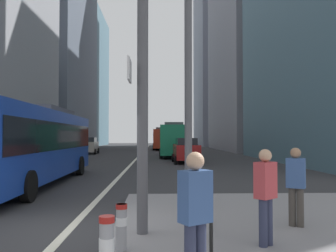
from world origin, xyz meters
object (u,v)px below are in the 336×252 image
(city_bus_red_receding, at_px, (173,139))
(car_receding_far, at_px, (161,142))
(city_bus_blue_oncoming, at_px, (33,142))
(street_lamp_post, at_px, (188,16))
(city_bus_red_distant, at_px, (162,138))
(car_oncoming_mid, at_px, (89,145))
(traffic_signal_gantry, at_px, (53,35))
(pedestrian_waiting, at_px, (195,213))
(bollard_right, at_px, (121,224))
(pedestrian_walking, at_px, (296,183))
(car_receding_near, at_px, (186,150))
(bollard_left, at_px, (107,249))
(pedestrian_far, at_px, (266,192))

(city_bus_red_receding, height_order, car_receding_far, city_bus_red_receding)
(city_bus_blue_oncoming, xyz_separation_m, street_lamp_post, (6.11, -5.68, 3.45))
(city_bus_red_distant, distance_m, car_oncoming_mid, 15.89)
(traffic_signal_gantry, relative_size, pedestrian_waiting, 3.49)
(pedestrian_waiting, bearing_deg, car_oncoming_mid, 103.08)
(bollard_right, relative_size, pedestrian_walking, 0.46)
(city_bus_blue_oncoming, bearing_deg, traffic_signal_gantry, -67.95)
(car_receding_far, height_order, bollard_right, car_receding_far)
(car_oncoming_mid, xyz_separation_m, pedestrian_walking, (11.08, -34.04, 0.08))
(pedestrian_waiting, relative_size, pedestrian_walking, 1.03)
(city_bus_red_distant, bearing_deg, pedestrian_walking, -87.19)
(city_bus_blue_oncoming, xyz_separation_m, car_receding_near, (7.50, 12.01, -0.85))
(city_bus_red_distant, xyz_separation_m, pedestrian_waiting, (-0.15, -50.27, -0.73))
(city_bus_red_receding, height_order, pedestrian_waiting, city_bus_red_receding)
(traffic_signal_gantry, distance_m, bollard_left, 4.48)
(bollard_left, bearing_deg, street_lamp_post, 73.26)
(city_bus_blue_oncoming, xyz_separation_m, bollard_right, (4.68, -8.93, -1.26))
(pedestrian_waiting, height_order, pedestrian_walking, pedestrian_waiting)
(pedestrian_waiting, bearing_deg, car_receding_near, 85.59)
(traffic_signal_gantry, bearing_deg, pedestrian_waiting, -45.16)
(street_lamp_post, relative_size, pedestrian_walking, 4.79)
(car_receding_near, distance_m, bollard_right, 21.13)
(city_bus_red_distant, distance_m, bollard_left, 50.27)
(car_oncoming_mid, relative_size, traffic_signal_gantry, 0.75)
(bollard_left, height_order, pedestrian_walking, pedestrian_walking)
(city_bus_red_receding, height_order, pedestrian_far, city_bus_red_receding)
(city_bus_blue_oncoming, distance_m, traffic_signal_gantry, 8.87)
(city_bus_red_receding, bearing_deg, bollard_left, -94.09)
(street_lamp_post, distance_m, pedestrian_waiting, 6.40)
(car_oncoming_mid, bearing_deg, car_receding_near, -54.54)
(pedestrian_waiting, height_order, pedestrian_far, pedestrian_waiting)
(city_bus_blue_oncoming, relative_size, pedestrian_waiting, 6.95)
(car_oncoming_mid, relative_size, pedestrian_far, 2.68)
(city_bus_blue_oncoming, distance_m, car_receding_far, 50.67)
(car_receding_far, xyz_separation_m, pedestrian_walking, (2.33, -57.83, 0.08))
(city_bus_red_distant, bearing_deg, bollard_right, -91.45)
(city_bus_red_receding, bearing_deg, street_lamp_post, -91.73)
(car_receding_near, relative_size, bollard_right, 5.32)
(pedestrian_far, bearing_deg, pedestrian_walking, 50.46)
(city_bus_blue_oncoming, xyz_separation_m, pedestrian_far, (7.19, -8.78, -0.75))
(bollard_left, relative_size, pedestrian_walking, 0.55)
(car_oncoming_mid, height_order, bollard_left, car_oncoming_mid)
(city_bus_blue_oncoming, height_order, pedestrian_waiting, city_bus_blue_oncoming)
(car_receding_near, height_order, car_receding_far, same)
(city_bus_red_distant, xyz_separation_m, pedestrian_far, (1.27, -48.55, -0.75))
(city_bus_red_distant, xyz_separation_m, car_receding_far, (-0.00, 10.56, -0.85))
(car_receding_near, xyz_separation_m, bollard_left, (-2.84, -22.49, -0.33))
(city_bus_blue_oncoming, distance_m, pedestrian_waiting, 12.01)
(city_bus_red_receding, height_order, pedestrian_walking, city_bus_red_receding)
(city_bus_red_receding, bearing_deg, pedestrian_walking, -87.34)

